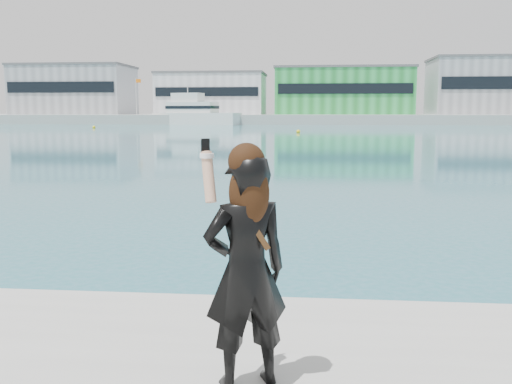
# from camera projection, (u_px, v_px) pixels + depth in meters

# --- Properties ---
(far_quay) EXTENTS (320.00, 40.00, 2.00)m
(far_quay) POSITION_uv_depth(u_px,v_px,m) (307.00, 119.00, 132.85)
(far_quay) COLOR #9E9E99
(far_quay) RESTS_ON ground
(warehouse_grey_left) EXTENTS (26.52, 16.36, 11.50)m
(warehouse_grey_left) POSITION_uv_depth(u_px,v_px,m) (75.00, 90.00, 135.10)
(warehouse_grey_left) COLOR gray
(warehouse_grey_left) RESTS_ON far_quay
(warehouse_white) EXTENTS (24.48, 15.35, 9.50)m
(warehouse_white) POSITION_uv_depth(u_px,v_px,m) (212.00, 94.00, 132.13)
(warehouse_white) COLOR silver
(warehouse_white) RESTS_ON far_quay
(warehouse_green) EXTENTS (30.60, 16.36, 10.50)m
(warehouse_green) POSITION_uv_depth(u_px,v_px,m) (343.00, 91.00, 129.23)
(warehouse_green) COLOR #228B37
(warehouse_green) RESTS_ON far_quay
(warehouse_grey_right) EXTENTS (25.50, 15.35, 12.50)m
(warehouse_grey_right) POSITION_uv_depth(u_px,v_px,m) (489.00, 86.00, 126.07)
(warehouse_grey_right) COLOR gray
(warehouse_grey_right) RESTS_ON far_quay
(flagpole_left) EXTENTS (1.28, 0.16, 8.00)m
(flagpole_left) POSITION_uv_depth(u_px,v_px,m) (136.00, 94.00, 126.78)
(flagpole_left) COLOR silver
(flagpole_left) RESTS_ON far_quay
(flagpole_right) EXTENTS (1.28, 0.16, 8.00)m
(flagpole_right) POSITION_uv_depth(u_px,v_px,m) (411.00, 93.00, 121.12)
(flagpole_right) COLOR silver
(flagpole_right) RESTS_ON far_quay
(motor_yacht) EXTENTS (18.67, 9.48, 8.39)m
(motor_yacht) POSITION_uv_depth(u_px,v_px,m) (194.00, 113.00, 116.35)
(motor_yacht) COLOR silver
(motor_yacht) RESTS_ON ground
(buoy_near) EXTENTS (0.50, 0.50, 0.50)m
(buoy_near) POSITION_uv_depth(u_px,v_px,m) (298.00, 133.00, 71.16)
(buoy_near) COLOR yellow
(buoy_near) RESTS_ON ground
(buoy_far) EXTENTS (0.50, 0.50, 0.50)m
(buoy_far) POSITION_uv_depth(u_px,v_px,m) (94.00, 128.00, 91.52)
(buoy_far) COLOR yellow
(buoy_far) RESTS_ON ground
(woman) EXTENTS (0.67, 0.58, 1.65)m
(woman) POSITION_uv_depth(u_px,v_px,m) (246.00, 264.00, 3.74)
(woman) COLOR black
(woman) RESTS_ON near_quay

